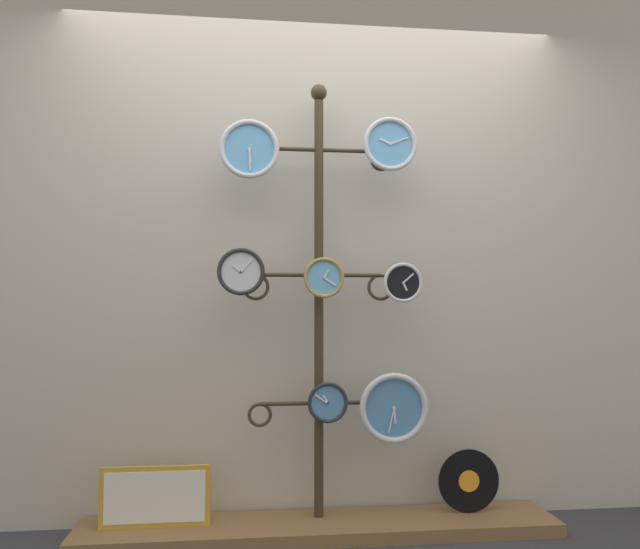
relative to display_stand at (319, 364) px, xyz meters
The scene contains 12 objects.
shop_wall 0.65m from the display_stand, 90.00° to the left, with size 4.40×0.04×2.80m.
low_shelf 0.74m from the display_stand, 90.00° to the right, with size 2.20×0.36×0.06m.
display_stand is the anchor object (origin of this frame).
clock_top_left 1.06m from the display_stand, 165.16° to the right, with size 0.28×0.04×0.28m.
clock_top_right 1.10m from the display_stand, 15.61° to the right, with size 0.26×0.04×0.26m.
clock_middle_left 0.57m from the display_stand, 168.64° to the right, with size 0.22×0.04×0.22m.
clock_middle_center 0.42m from the display_stand, 82.73° to the right, with size 0.19×0.04×0.19m.
clock_middle_right 0.55m from the display_stand, 12.64° to the right, with size 0.19×0.04×0.19m.
clock_bottom_center 0.19m from the display_stand, 67.63° to the right, with size 0.19×0.04×0.19m.
clock_bottom_right 0.40m from the display_stand, 14.67° to the right, with size 0.33×0.04×0.33m.
vinyl_record 0.91m from the display_stand, ahead, with size 0.30×0.01×0.30m.
picture_frame 0.94m from the display_stand, behind, with size 0.49×0.02×0.27m.
Camera 1 is at (-0.34, -2.55, 1.03)m, focal length 35.00 mm.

